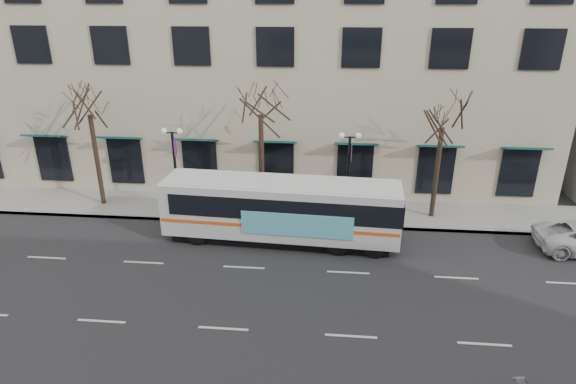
# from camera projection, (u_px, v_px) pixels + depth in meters

# --- Properties ---
(ground) EXTENTS (160.00, 160.00, 0.00)m
(ground) POSITION_uv_depth(u_px,v_px,m) (235.00, 295.00, 21.06)
(ground) COLOR black
(ground) RESTS_ON ground
(sidewalk_far) EXTENTS (80.00, 4.00, 0.15)m
(sidewalk_far) POSITION_uv_depth(u_px,v_px,m) (346.00, 212.00, 28.89)
(sidewalk_far) COLOR gray
(sidewalk_far) RESTS_ON ground
(tree_far_left) EXTENTS (3.60, 3.60, 8.34)m
(tree_far_left) POSITION_uv_depth(u_px,v_px,m) (87.00, 98.00, 27.46)
(tree_far_left) COLOR black
(tree_far_left) RESTS_ON ground
(tree_far_mid) EXTENTS (3.60, 3.60, 8.55)m
(tree_far_mid) POSITION_uv_depth(u_px,v_px,m) (260.00, 98.00, 26.53)
(tree_far_mid) COLOR black
(tree_far_mid) RESTS_ON ground
(tree_far_right) EXTENTS (3.60, 3.60, 8.06)m
(tree_far_right) POSITION_uv_depth(u_px,v_px,m) (444.00, 110.00, 25.86)
(tree_far_right) COLOR black
(tree_far_right) RESTS_ON ground
(lamp_post_left) EXTENTS (1.22, 0.45, 5.21)m
(lamp_post_left) POSITION_uv_depth(u_px,v_px,m) (175.00, 166.00, 27.91)
(lamp_post_left) COLOR black
(lamp_post_left) RESTS_ON ground
(lamp_post_right) EXTENTS (1.22, 0.45, 5.21)m
(lamp_post_right) POSITION_uv_depth(u_px,v_px,m) (348.00, 172.00, 27.06)
(lamp_post_right) COLOR black
(lamp_post_right) RESTS_ON ground
(city_bus) EXTENTS (12.46, 3.38, 3.34)m
(city_bus) POSITION_uv_depth(u_px,v_px,m) (282.00, 209.00, 25.11)
(city_bus) COLOR silver
(city_bus) RESTS_ON ground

